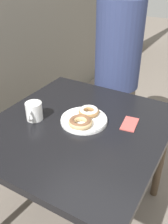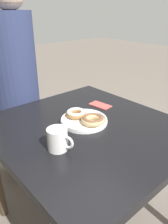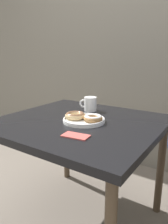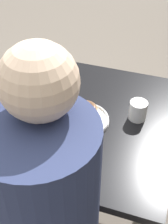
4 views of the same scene
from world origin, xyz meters
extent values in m
cube|color=slate|center=(0.00, 1.12, 1.30)|extent=(8.00, 0.05, 2.60)
cube|color=black|center=(0.00, 0.13, 0.69)|extent=(0.94, 0.88, 0.04)
cylinder|color=#473828|center=(-0.41, 0.51, 0.34)|extent=(0.05, 0.05, 0.67)
cylinder|color=#473828|center=(0.41, 0.51, 0.34)|extent=(0.05, 0.05, 0.67)
cylinder|color=white|center=(0.04, 0.11, 0.72)|extent=(0.25, 0.25, 0.01)
torus|color=white|center=(0.04, 0.11, 0.73)|extent=(0.25, 0.25, 0.01)
torus|color=#9E7042|center=(0.10, 0.12, 0.74)|extent=(0.13, 0.13, 0.03)
torus|color=white|center=(0.10, 0.12, 0.75)|extent=(0.12, 0.12, 0.03)
torus|color=#D6B27A|center=(-0.02, 0.10, 0.74)|extent=(0.16, 0.16, 0.03)
torus|color=brown|center=(-0.02, 0.10, 0.75)|extent=(0.15, 0.15, 0.03)
cylinder|color=white|center=(-0.07, 0.36, 0.76)|extent=(0.09, 0.09, 0.10)
cylinder|color=#382114|center=(-0.07, 0.36, 0.80)|extent=(0.07, 0.07, 0.00)
torus|color=white|center=(-0.11, 0.34, 0.76)|extent=(0.06, 0.03, 0.06)
cube|color=#BC4C47|center=(0.14, -0.10, 0.72)|extent=(0.14, 0.09, 0.01)
camera|label=1|loc=(-0.91, -0.44, 1.44)|focal=40.00mm
camera|label=2|loc=(-0.73, 0.78, 1.26)|focal=35.00mm
camera|label=3|loc=(0.72, -0.91, 1.10)|focal=35.00mm
camera|label=4|loc=(1.12, 0.48, 1.74)|focal=50.00mm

